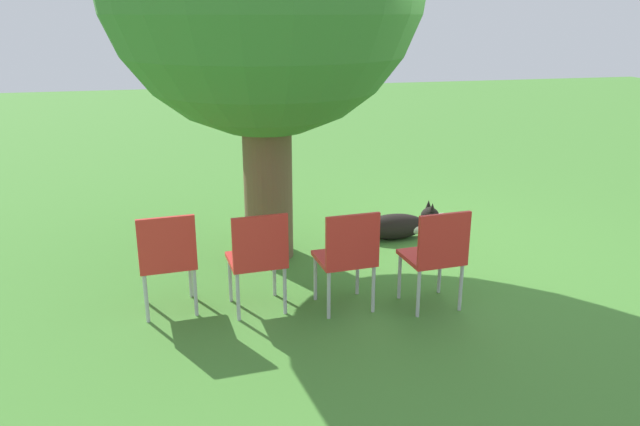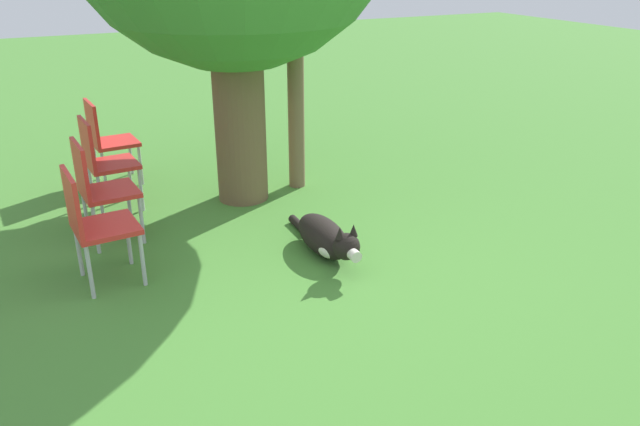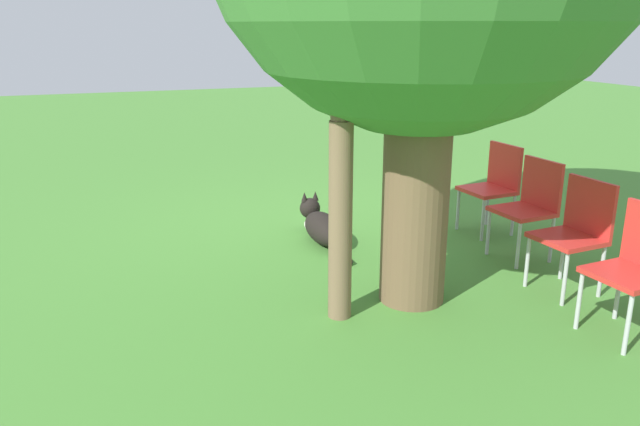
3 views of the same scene
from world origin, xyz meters
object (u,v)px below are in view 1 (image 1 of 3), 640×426
object	(u,v)px
red_chair_2	(258,255)
red_chair_0	(436,252)
fence_post	(252,170)
red_chair_1	(348,254)
red_chair_3	(167,256)
dog	(400,225)

from	to	relation	value
red_chair_2	red_chair_0	bearing A→B (deg)	-105.21
fence_post	red_chair_1	world-z (taller)	fence_post
red_chair_2	fence_post	bearing A→B (deg)	-10.38
fence_post	red_chair_1	bearing A→B (deg)	-165.39
red_chair_3	red_chair_2	bearing A→B (deg)	-105.21
red_chair_1	red_chair_3	distance (m)	1.43
fence_post	red_chair_3	size ratio (longest dim) A/B	1.70
red_chair_2	dog	bearing A→B (deg)	-55.49
fence_post	red_chair_2	distance (m)	1.85
red_chair_1	dog	bearing A→B (deg)	-38.15
dog	red_chair_1	world-z (taller)	red_chair_1
red_chair_2	red_chair_3	distance (m)	0.72
fence_post	red_chair_1	xyz separation A→B (m)	(-1.96, -0.51, -0.24)
red_chair_2	red_chair_3	bearing A→B (deg)	74.79
red_chair_0	red_chair_1	bearing A→B (deg)	74.79
dog	red_chair_0	bearing A→B (deg)	-99.72
dog	fence_post	xyz separation A→B (m)	(0.43, 1.53, 0.59)
dog	red_chair_3	size ratio (longest dim) A/B	1.40
red_chair_0	red_chair_2	xyz separation A→B (m)	(0.27, 1.40, 0.00)
red_chair_0	red_chair_2	world-z (taller)	same
dog	fence_post	distance (m)	1.70
fence_post	red_chair_1	size ratio (longest dim) A/B	1.70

